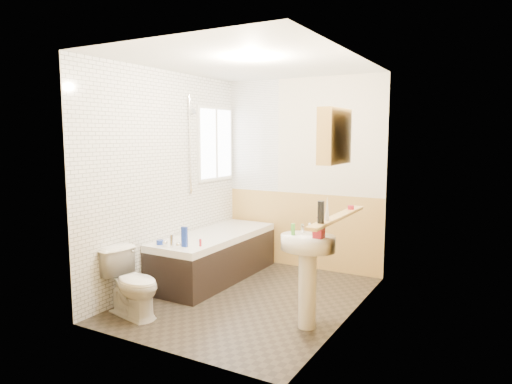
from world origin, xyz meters
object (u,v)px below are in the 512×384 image
bathtub (215,255)px  medicine_cabinet (334,136)px  pine_shelf (338,217)px  sink (308,262)px  toilet (132,283)px

bathtub → medicine_cabinet: (1.74, -0.64, 1.46)m
pine_shelf → medicine_cabinet: size_ratio=2.38×
pine_shelf → bathtub: bearing=161.8°
sink → pine_shelf: size_ratio=0.75×
sink → pine_shelf: bearing=43.5°
medicine_cabinet → pine_shelf: bearing=65.8°
sink → medicine_cabinet: size_ratio=1.78×
bathtub → toilet: size_ratio=2.77×
bathtub → pine_shelf: bearing=-18.2°
bathtub → medicine_cabinet: bearing=-20.3°
toilet → sink: bearing=-59.1°
toilet → medicine_cabinet: bearing=-56.4°
toilet → medicine_cabinet: (1.77, 0.74, 1.43)m
bathtub → pine_shelf: pine_shelf is taller
toilet → medicine_cabinet: 2.39m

